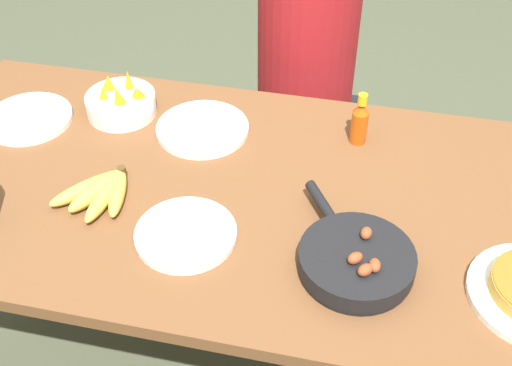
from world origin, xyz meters
TOP-DOWN VIEW (x-y plane):
  - dining_table at (0.00, 0.00)m, footprint 1.77×0.84m
  - banana_bunch at (-0.35, -0.09)m, footprint 0.18×0.20m
  - skillet at (0.25, -0.19)m, footprint 0.26×0.33m
  - empty_plate_near_front at (-0.66, 0.15)m, footprint 0.23×0.23m
  - empty_plate_far_right at (-0.12, -0.17)m, footprint 0.22×0.22m
  - empty_plate_mid_edge at (-0.19, 0.20)m, footprint 0.24×0.24m
  - fruit_bowl_mango at (-0.42, 0.24)m, footprint 0.19×0.19m
  - hot_sauce_bottle at (0.21, 0.25)m, footprint 0.04×0.04m
  - person_figure at (0.01, 0.69)m, footprint 0.34×0.34m

SIDE VIEW (x-z plane):
  - person_figure at x=0.01m, z-range -0.10..1.15m
  - dining_table at x=0.00m, z-range 0.28..1.02m
  - empty_plate_mid_edge at x=-0.19m, z-range 0.74..0.76m
  - empty_plate_near_front at x=-0.66m, z-range 0.74..0.76m
  - empty_plate_far_right at x=-0.12m, z-range 0.74..0.76m
  - banana_bunch at x=-0.35m, z-range 0.74..0.78m
  - skillet at x=0.25m, z-range 0.73..0.81m
  - fruit_bowl_mango at x=-0.42m, z-range 0.72..0.83m
  - hot_sauce_bottle at x=0.21m, z-range 0.73..0.88m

